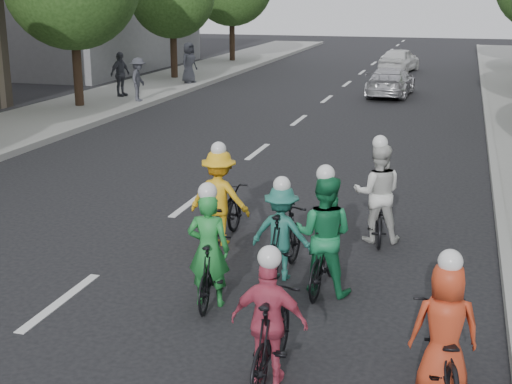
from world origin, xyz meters
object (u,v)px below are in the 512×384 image
at_px(cyclist_2, 210,262).
at_px(spectator_2, 189,63).
at_px(follow_car_trail, 399,60).
at_px(spectator_0, 138,79).
at_px(cyclist_1, 271,330).
at_px(spectator_1, 120,74).
at_px(cyclist_4, 444,342).
at_px(cyclist_3, 378,203).
at_px(cyclist_0, 324,244).
at_px(cyclist_6, 220,206).
at_px(cyclist_5, 282,238).
at_px(follow_car_lead, 391,82).

distance_m(cyclist_2, spectator_2, 23.33).
bearing_deg(follow_car_trail, spectator_0, 68.68).
bearing_deg(spectator_0, cyclist_1, -160.64).
relative_size(cyclist_1, follow_car_trail, 0.46).
bearing_deg(spectator_1, cyclist_2, -134.39).
height_order(cyclist_1, cyclist_4, cyclist_4).
relative_size(cyclist_3, spectator_0, 1.15).
bearing_deg(spectator_2, spectator_1, -175.86).
height_order(cyclist_0, cyclist_6, cyclist_0).
xyz_separation_m(cyclist_5, follow_car_trail, (-0.90, 28.95, 0.02)).
height_order(cyclist_6, spectator_2, spectator_2).
height_order(follow_car_trail, spectator_1, spectator_1).
bearing_deg(cyclist_4, cyclist_1, -1.54).
distance_m(cyclist_2, cyclist_4, 3.48).
distance_m(cyclist_3, cyclist_5, 2.38).
height_order(follow_car_lead, spectator_2, spectator_2).
height_order(cyclist_5, spectator_1, spectator_1).
distance_m(follow_car_trail, spectator_1, 16.34).
bearing_deg(cyclist_1, follow_car_trail, -88.02).
xyz_separation_m(follow_car_lead, follow_car_trail, (-0.48, 9.13, 0.05)).
bearing_deg(spectator_1, cyclist_5, -130.71).
xyz_separation_m(cyclist_4, spectator_0, (-11.76, 17.41, 0.40)).
bearing_deg(cyclist_2, cyclist_1, 120.35).
bearing_deg(cyclist_3, cyclist_0, 69.56).
height_order(cyclist_1, spectator_1, spectator_1).
relative_size(cyclist_3, cyclist_5, 1.04).
distance_m(cyclist_2, spectator_0, 18.15).
distance_m(cyclist_6, spectator_1, 17.22).
distance_m(cyclist_1, cyclist_5, 2.98).
height_order(cyclist_3, spectator_2, spectator_2).
relative_size(cyclist_5, spectator_2, 0.99).
bearing_deg(cyclist_5, spectator_1, -51.60).
bearing_deg(spectator_2, cyclist_0, -137.00).
distance_m(cyclist_2, spectator_1, 19.58).
bearing_deg(cyclist_3, cyclist_6, 9.62).
relative_size(cyclist_2, cyclist_4, 1.01).
height_order(cyclist_2, cyclist_4, cyclist_2).
relative_size(cyclist_6, spectator_0, 1.11).
bearing_deg(cyclist_0, spectator_2, -60.49).
bearing_deg(cyclist_3, follow_car_trail, -95.08).
distance_m(cyclist_5, spectator_2, 22.54).
bearing_deg(cyclist_0, follow_car_trail, -83.46).
height_order(cyclist_0, cyclist_2, cyclist_0).
xyz_separation_m(cyclist_0, spectator_1, (-11.25, 16.11, 0.30)).
xyz_separation_m(cyclist_5, follow_car_lead, (-0.42, 19.82, -0.03)).
relative_size(cyclist_0, cyclist_4, 1.09).
height_order(cyclist_5, cyclist_6, cyclist_6).
distance_m(cyclist_1, spectator_2, 25.46).
distance_m(cyclist_0, follow_car_trail, 29.34).
relative_size(cyclist_4, spectator_2, 0.96).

